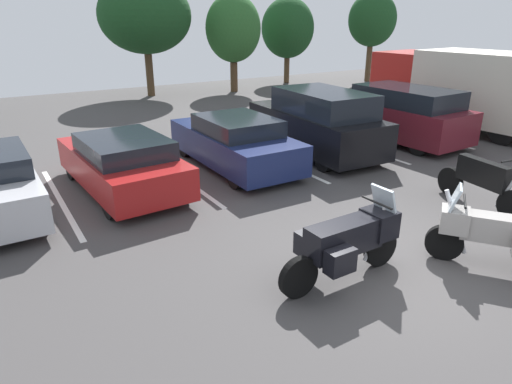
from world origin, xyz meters
TOP-DOWN VIEW (x-y plane):
  - ground at (0.00, 0.00)m, footprint 44.00×44.00m
  - motorcycle_touring at (-0.87, 0.25)m, footprint 2.33×0.94m
  - motorcycle_second at (1.37, -0.75)m, footprint 1.43×1.87m
  - motorcycle_third at (3.51, 0.87)m, footprint 0.62×2.24m
  - parking_stripes at (-1.20, 6.02)m, footprint 17.71×4.71m
  - car_red at (-2.70, 5.91)m, footprint 2.08×4.39m
  - car_navy at (0.42, 6.11)m, footprint 1.88×4.56m
  - car_black at (3.15, 5.99)m, footprint 2.19×4.92m
  - car_maroon at (6.36, 5.72)m, footprint 2.07×4.79m
  - box_truck at (9.77, 5.66)m, footprint 2.84×7.05m
  - tree_rear at (2.50, 18.67)m, footprint 4.51×4.51m
  - tree_far_left at (16.01, 16.81)m, footprint 2.87×2.87m
  - tree_far_right at (11.32, 19.01)m, footprint 3.13×3.13m
  - tree_center_right at (6.84, 17.64)m, footprint 2.89×2.89m

SIDE VIEW (x-z plane):
  - ground at x=0.00m, z-range -0.10..0.00m
  - parking_stripes at x=-1.20m, z-range 0.00..0.01m
  - motorcycle_third at x=3.51m, z-range -0.05..1.24m
  - motorcycle_second at x=1.37m, z-range -0.05..1.29m
  - motorcycle_touring at x=-0.87m, z-range -0.04..1.37m
  - car_red at x=-2.70m, z-range 0.00..1.34m
  - car_navy at x=0.42m, z-range -0.01..1.39m
  - car_maroon at x=6.36m, z-range 0.01..1.77m
  - car_black at x=3.15m, z-range -0.02..1.87m
  - box_truck at x=9.77m, z-range 0.13..2.86m
  - tree_far_right at x=11.32m, z-range 0.72..5.64m
  - tree_center_right at x=6.84m, z-range 0.75..5.73m
  - tree_far_left at x=16.01m, z-range 1.02..6.28m
  - tree_rear at x=2.50m, z-range 1.03..6.73m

